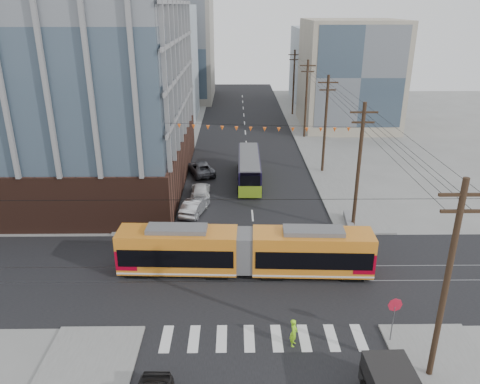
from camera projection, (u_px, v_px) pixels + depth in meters
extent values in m
plane|color=slate|center=(260.00, 307.00, 29.90)|extent=(160.00, 160.00, 0.00)
cube|color=#381E16|center=(26.00, 45.00, 45.68)|extent=(30.00, 25.00, 28.60)
cube|color=#8C99A5|center=(138.00, 65.00, 74.61)|extent=(18.00, 16.00, 18.00)
cube|color=gray|center=(349.00, 75.00, 71.61)|extent=(14.00, 14.00, 16.00)
cube|color=gray|center=(172.00, 48.00, 92.83)|extent=(16.00, 18.00, 20.00)
cube|color=#8C99A5|center=(336.00, 66.00, 90.56)|extent=(16.00, 16.00, 14.00)
cylinder|color=black|center=(446.00, 286.00, 22.37)|extent=(0.30, 0.30, 11.00)
cylinder|color=black|center=(294.00, 83.00, 79.89)|extent=(0.30, 0.30, 11.00)
imported|color=silver|center=(195.00, 206.00, 43.07)|extent=(2.66, 4.69, 1.46)
imported|color=silver|center=(201.00, 190.00, 46.88)|extent=(2.02, 4.64, 1.33)
imported|color=#484A51|center=(201.00, 168.00, 53.09)|extent=(3.90, 5.56, 1.41)
imported|color=#94EA1E|center=(294.00, 333.00, 26.28)|extent=(0.59, 0.72, 1.70)
cube|color=#5D5D5E|center=(349.00, 223.00, 40.65)|extent=(1.20, 3.76, 0.74)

